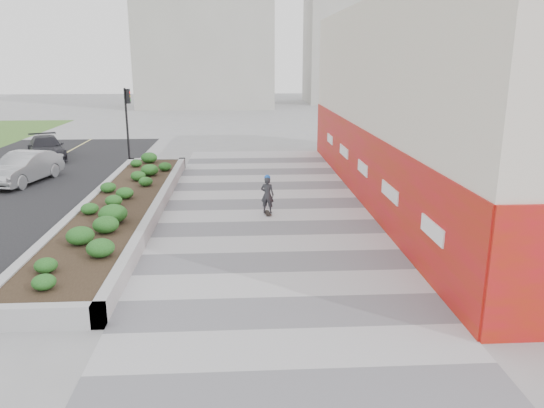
{
  "coord_description": "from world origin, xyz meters",
  "views": [
    {
      "loc": [
        -0.94,
        -12.69,
        5.75
      ],
      "look_at": [
        0.06,
        4.21,
        1.1
      ],
      "focal_mm": 35.0,
      "sensor_mm": 36.0,
      "label": 1
    }
  ],
  "objects": [
    {
      "name": "distant_bldg_north_l",
      "position": [
        -5.0,
        55.0,
        10.0
      ],
      "size": [
        16.0,
        12.0,
        20.0
      ],
      "primitive_type": "cube",
      "color": "#ADAAA3",
      "rests_on": "ground"
    },
    {
      "name": "walkway",
      "position": [
        0.0,
        3.0,
        0.01
      ],
      "size": [
        8.0,
        36.0,
        0.01
      ],
      "primitive_type": "cube",
      "color": "#A8A8AD",
      "rests_on": "ground"
    },
    {
      "name": "ground",
      "position": [
        0.0,
        0.0,
        0.0
      ],
      "size": [
        160.0,
        160.0,
        0.0
      ],
      "primitive_type": "plane",
      "color": "gray",
      "rests_on": "ground"
    },
    {
      "name": "planter",
      "position": [
        -5.5,
        7.0,
        0.42
      ],
      "size": [
        3.0,
        18.0,
        0.9
      ],
      "color": "#9E9EA0",
      "rests_on": "ground"
    },
    {
      "name": "building",
      "position": [
        6.98,
        8.98,
        3.98
      ],
      "size": [
        6.04,
        24.08,
        8.0
      ],
      "color": "beige",
      "rests_on": "ground"
    },
    {
      "name": "distant_bldg_north_r",
      "position": [
        15.0,
        60.0,
        12.0
      ],
      "size": [
        14.0,
        10.0,
        24.0
      ],
      "primitive_type": "cube",
      "color": "#ADAAA3",
      "rests_on": "ground"
    },
    {
      "name": "skateboarder",
      "position": [
        0.03,
        6.71,
        0.79
      ],
      "size": [
        0.59,
        0.74,
        1.56
      ],
      "rotation": [
        0.0,
        0.0,
        0.12
      ],
      "color": "beige",
      "rests_on": "ground"
    },
    {
      "name": "car_silver",
      "position": [
        -11.28,
        12.72,
        0.74
      ],
      "size": [
        2.54,
        4.71,
        1.47
      ],
      "primitive_type": "imported",
      "rotation": [
        0.0,
        0.0,
        -0.23
      ],
      "color": "#9FA2A7",
      "rests_on": "ground"
    },
    {
      "name": "car_dark",
      "position": [
        -12.43,
        19.04,
        0.67
      ],
      "size": [
        3.6,
        5.01,
        1.35
      ],
      "primitive_type": "imported",
      "rotation": [
        0.0,
        0.0,
        0.42
      ],
      "color": "black",
      "rests_on": "ground"
    },
    {
      "name": "manhole_cover",
      "position": [
        0.5,
        3.0,
        0.0
      ],
      "size": [
        0.44,
        0.44,
        0.01
      ],
      "primitive_type": "cylinder",
      "color": "#595654",
      "rests_on": "ground"
    },
    {
      "name": "traffic_signal_near",
      "position": [
        -7.23,
        17.5,
        2.76
      ],
      "size": [
        0.33,
        0.28,
        4.2
      ],
      "color": "black",
      "rests_on": "ground"
    }
  ]
}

